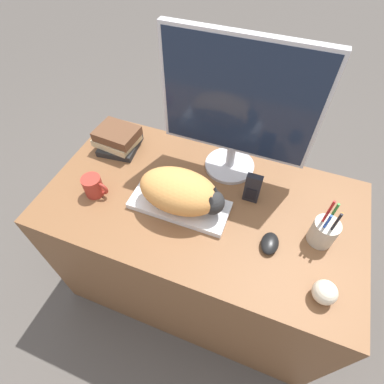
{
  "coord_description": "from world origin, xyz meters",
  "views": [
    {
      "loc": [
        0.22,
        -0.34,
        1.67
      ],
      "look_at": [
        -0.04,
        0.33,
        0.8
      ],
      "focal_mm": 28.0,
      "sensor_mm": 36.0,
      "label": 1
    }
  ],
  "objects_px": {
    "cat": "(182,192)",
    "pen_cup": "(324,231)",
    "keyboard": "(180,205)",
    "computer_mouse": "(270,243)",
    "baseball": "(325,292)",
    "book_stack": "(118,139)",
    "phone": "(252,188)",
    "coffee_mug": "(94,186)",
    "monitor": "(238,106)"
  },
  "relations": [
    {
      "from": "coffee_mug",
      "to": "phone",
      "type": "height_order",
      "value": "phone"
    },
    {
      "from": "cat",
      "to": "monitor",
      "type": "height_order",
      "value": "monitor"
    },
    {
      "from": "baseball",
      "to": "book_stack",
      "type": "distance_m",
      "value": 1.01
    },
    {
      "from": "monitor",
      "to": "book_stack",
      "type": "bearing_deg",
      "value": -173.34
    },
    {
      "from": "monitor",
      "to": "pen_cup",
      "type": "bearing_deg",
      "value": -29.71
    },
    {
      "from": "baseball",
      "to": "phone",
      "type": "relative_size",
      "value": 0.57
    },
    {
      "from": "computer_mouse",
      "to": "book_stack",
      "type": "xyz_separation_m",
      "value": [
        -0.74,
        0.26,
        0.03
      ]
    },
    {
      "from": "monitor",
      "to": "computer_mouse",
      "type": "xyz_separation_m",
      "value": [
        0.24,
        -0.32,
        -0.3
      ]
    },
    {
      "from": "keyboard",
      "to": "monitor",
      "type": "relative_size",
      "value": 0.67
    },
    {
      "from": "pen_cup",
      "to": "phone",
      "type": "relative_size",
      "value": 1.57
    },
    {
      "from": "pen_cup",
      "to": "baseball",
      "type": "xyz_separation_m",
      "value": [
        0.03,
        -0.21,
        -0.02
      ]
    },
    {
      "from": "book_stack",
      "to": "monitor",
      "type": "bearing_deg",
      "value": 6.66
    },
    {
      "from": "computer_mouse",
      "to": "book_stack",
      "type": "relative_size",
      "value": 0.47
    },
    {
      "from": "phone",
      "to": "book_stack",
      "type": "bearing_deg",
      "value": 172.76
    },
    {
      "from": "pen_cup",
      "to": "book_stack",
      "type": "xyz_separation_m",
      "value": [
        -0.9,
        0.17,
        -0.01
      ]
    },
    {
      "from": "pen_cup",
      "to": "phone",
      "type": "bearing_deg",
      "value": 161.86
    },
    {
      "from": "cat",
      "to": "coffee_mug",
      "type": "xyz_separation_m",
      "value": [
        -0.35,
        -0.06,
        -0.05
      ]
    },
    {
      "from": "computer_mouse",
      "to": "coffee_mug",
      "type": "bearing_deg",
      "value": -178.94
    },
    {
      "from": "coffee_mug",
      "to": "baseball",
      "type": "relative_size",
      "value": 1.38
    },
    {
      "from": "computer_mouse",
      "to": "baseball",
      "type": "bearing_deg",
      "value": -32.55
    },
    {
      "from": "coffee_mug",
      "to": "pen_cup",
      "type": "bearing_deg",
      "value": 6.73
    },
    {
      "from": "computer_mouse",
      "to": "pen_cup",
      "type": "relative_size",
      "value": 0.44
    },
    {
      "from": "keyboard",
      "to": "cat",
      "type": "distance_m",
      "value": 0.09
    },
    {
      "from": "cat",
      "to": "computer_mouse",
      "type": "relative_size",
      "value": 3.56
    },
    {
      "from": "cat",
      "to": "book_stack",
      "type": "relative_size",
      "value": 1.66
    },
    {
      "from": "keyboard",
      "to": "book_stack",
      "type": "xyz_separation_m",
      "value": [
        -0.39,
        0.21,
        0.04
      ]
    },
    {
      "from": "pen_cup",
      "to": "phone",
      "type": "distance_m",
      "value": 0.29
    },
    {
      "from": "computer_mouse",
      "to": "baseball",
      "type": "xyz_separation_m",
      "value": [
        0.19,
        -0.12,
        0.02
      ]
    },
    {
      "from": "computer_mouse",
      "to": "book_stack",
      "type": "distance_m",
      "value": 0.79
    },
    {
      "from": "book_stack",
      "to": "phone",
      "type": "bearing_deg",
      "value": -7.24
    },
    {
      "from": "pen_cup",
      "to": "phone",
      "type": "height_order",
      "value": "pen_cup"
    },
    {
      "from": "pen_cup",
      "to": "baseball",
      "type": "relative_size",
      "value": 2.73
    },
    {
      "from": "keyboard",
      "to": "monitor",
      "type": "height_order",
      "value": "monitor"
    },
    {
      "from": "coffee_mug",
      "to": "keyboard",
      "type": "bearing_deg",
      "value": 9.44
    },
    {
      "from": "monitor",
      "to": "book_stack",
      "type": "relative_size",
      "value": 2.9
    },
    {
      "from": "keyboard",
      "to": "monitor",
      "type": "xyz_separation_m",
      "value": [
        0.12,
        0.27,
        0.3
      ]
    },
    {
      "from": "cat",
      "to": "phone",
      "type": "height_order",
      "value": "cat"
    },
    {
      "from": "monitor",
      "to": "pen_cup",
      "type": "relative_size",
      "value": 2.73
    },
    {
      "from": "monitor",
      "to": "coffee_mug",
      "type": "distance_m",
      "value": 0.62
    },
    {
      "from": "computer_mouse",
      "to": "book_stack",
      "type": "bearing_deg",
      "value": 160.84
    },
    {
      "from": "monitor",
      "to": "phone",
      "type": "height_order",
      "value": "monitor"
    },
    {
      "from": "computer_mouse",
      "to": "coffee_mug",
      "type": "xyz_separation_m",
      "value": [
        -0.7,
        -0.01,
        0.03
      ]
    },
    {
      "from": "cat",
      "to": "pen_cup",
      "type": "xyz_separation_m",
      "value": [
        0.51,
        0.04,
        -0.04
      ]
    },
    {
      "from": "computer_mouse",
      "to": "baseball",
      "type": "distance_m",
      "value": 0.23
    },
    {
      "from": "pen_cup",
      "to": "book_stack",
      "type": "bearing_deg",
      "value": 169.36
    },
    {
      "from": "keyboard",
      "to": "phone",
      "type": "height_order",
      "value": "phone"
    },
    {
      "from": "keyboard",
      "to": "cat",
      "type": "xyz_separation_m",
      "value": [
        0.01,
        0.0,
        0.08
      ]
    },
    {
      "from": "monitor",
      "to": "phone",
      "type": "bearing_deg",
      "value": -47.67
    },
    {
      "from": "keyboard",
      "to": "pen_cup",
      "type": "relative_size",
      "value": 1.83
    },
    {
      "from": "computer_mouse",
      "to": "monitor",
      "type": "bearing_deg",
      "value": 127.09
    }
  ]
}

